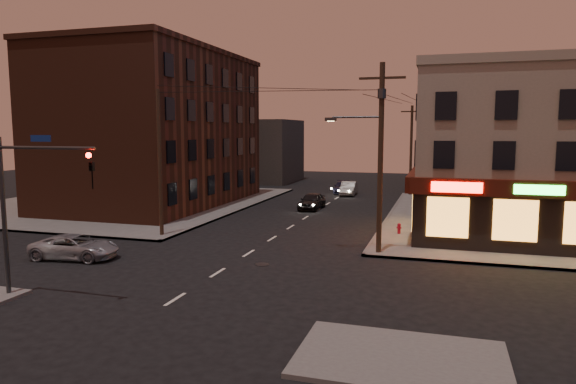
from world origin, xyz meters
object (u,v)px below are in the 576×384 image
at_px(suv_cross, 75,247).
at_px(sedan_mid, 349,188).
at_px(fire_hydrant, 399,228).
at_px(sedan_near, 312,201).
at_px(sedan_far, 342,187).

distance_m(suv_cross, sedan_mid, 31.86).
height_order(sedan_mid, fire_hydrant, sedan_mid).
height_order(sedan_near, fire_hydrant, sedan_near).
xyz_separation_m(sedan_near, sedan_mid, (1.27, 10.53, -0.00)).
bearing_deg(sedan_near, sedan_far, 90.77).
distance_m(sedan_mid, fire_hydrant, 20.90).
xyz_separation_m(suv_cross, fire_hydrant, (15.66, 10.82, -0.10)).
relative_size(sedan_mid, sedan_far, 1.01).
bearing_deg(sedan_near, suv_cross, -108.67).
bearing_deg(sedan_far, suv_cross, -110.35).
height_order(suv_cross, fire_hydrant, suv_cross).
relative_size(sedan_near, sedan_far, 0.98).
height_order(suv_cross, sedan_far, suv_cross).
height_order(sedan_mid, sedan_far, sedan_mid).
bearing_deg(sedan_near, sedan_mid, 85.24).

